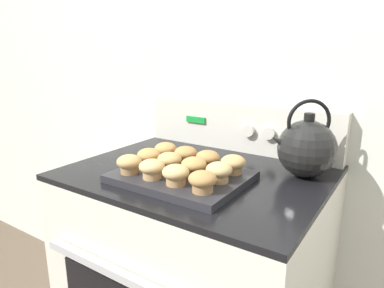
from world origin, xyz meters
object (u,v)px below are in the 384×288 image
at_px(muffin_r2_c2, 208,159).
at_px(muffin_r2_c3, 233,164).
at_px(muffin_r1_c3, 219,172).
at_px(muffin_r2_c0, 166,150).
at_px(muffin_r1_c2, 194,166).
at_px(muffin_r0_c1, 152,168).
at_px(muffin_r0_c2, 176,174).
at_px(muffin_pan, 182,177).
at_px(muffin_r0_c3, 203,181).
at_px(muffin_r1_c0, 149,157).
at_px(muffin_r1_c1, 170,161).
at_px(muffin_r0_c0, 129,163).
at_px(muffin_r2_c1, 186,154).
at_px(tea_kettle, 306,147).

distance_m(muffin_r2_c2, muffin_r2_c3, 0.09).
relative_size(muffin_r1_c3, muffin_r2_c0, 1.00).
bearing_deg(muffin_r2_c2, muffin_r1_c2, -88.43).
relative_size(muffin_r0_c1, muffin_r0_c2, 1.00).
bearing_deg(muffin_r0_c1, muffin_pan, 61.69).
xyz_separation_m(muffin_r0_c1, muffin_r2_c3, (0.17, 0.16, 0.00)).
height_order(muffin_r0_c3, muffin_r2_c3, same).
relative_size(muffin_r0_c2, muffin_r2_c3, 1.00).
relative_size(muffin_r0_c1, muffin_r1_c0, 1.00).
distance_m(muffin_r1_c1, muffin_r2_c2, 0.12).
bearing_deg(muffin_r0_c0, muffin_r1_c2, 26.21).
xyz_separation_m(muffin_pan, muffin_r1_c2, (0.04, -0.00, 0.04)).
height_order(muffin_r0_c2, muffin_r2_c1, same).
relative_size(muffin_r1_c0, muffin_r1_c3, 1.00).
height_order(muffin_r1_c1, muffin_r1_c3, same).
bearing_deg(muffin_r0_c1, muffin_r0_c0, -178.07).
distance_m(muffin_r0_c2, muffin_r2_c3, 0.19).
xyz_separation_m(muffin_r1_c0, muffin_r2_c2, (0.17, 0.08, 0.00)).
bearing_deg(muffin_r2_c0, muffin_pan, -34.46).
height_order(muffin_pan, muffin_r2_c3, muffin_r2_c3).
relative_size(muffin_pan, muffin_r2_c2, 5.09).
relative_size(muffin_r1_c1, muffin_r2_c2, 1.00).
bearing_deg(muffin_r2_c0, tea_kettle, 19.55).
bearing_deg(muffin_r1_c2, muffin_r1_c3, -0.25).
bearing_deg(muffin_r0_c2, muffin_r2_c1, 116.14).
relative_size(muffin_r0_c0, muffin_r2_c3, 1.00).
height_order(muffin_r0_c0, muffin_r0_c1, same).
bearing_deg(muffin_r1_c2, muffin_r0_c1, -137.02).
distance_m(muffin_r0_c0, muffin_r2_c0, 0.17).
relative_size(muffin_r0_c3, muffin_r2_c2, 1.00).
bearing_deg(muffin_r1_c1, muffin_r2_c0, 133.42).
height_order(muffin_r1_c0, muffin_r2_c1, same).
height_order(muffin_pan, muffin_r1_c2, muffin_r1_c2).
distance_m(muffin_r0_c3, muffin_r2_c0, 0.30).
bearing_deg(muffin_r2_c3, tea_kettle, 42.61).
distance_m(muffin_r1_c2, muffin_r2_c1, 0.12).
bearing_deg(muffin_r0_c1, muffin_r2_c3, 43.56).
xyz_separation_m(muffin_r2_c0, muffin_r2_c3, (0.25, -0.00, 0.00)).
height_order(muffin_r0_c2, muffin_r2_c2, same).
bearing_deg(muffin_r2_c3, muffin_pan, -147.41).
bearing_deg(muffin_r2_c2, muffin_r2_c0, 178.49).
bearing_deg(muffin_r2_c1, muffin_r1_c2, -44.30).
relative_size(muffin_r0_c3, muffin_r2_c1, 1.00).
relative_size(muffin_r0_c3, muffin_r1_c0, 1.00).
xyz_separation_m(muffin_r0_c1, muffin_r2_c2, (0.09, 0.16, 0.00)).
height_order(muffin_r2_c2, muffin_r2_c3, same).
bearing_deg(muffin_r0_c1, muffin_r1_c3, 25.48).
height_order(muffin_pan, muffin_r0_c0, muffin_r0_c0).
bearing_deg(muffin_pan, muffin_r2_c3, 32.59).
bearing_deg(muffin_r2_c3, muffin_r1_c1, -154.62).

